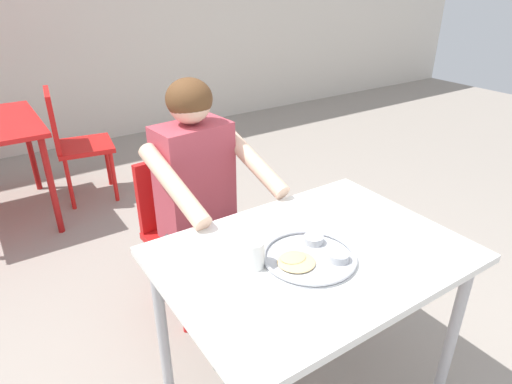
{
  "coord_description": "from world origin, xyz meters",
  "views": [
    {
      "loc": [
        -0.8,
        -0.97,
        1.63
      ],
      "look_at": [
        0.02,
        0.25,
        0.9
      ],
      "focal_mm": 30.91,
      "sensor_mm": 36.0,
      "label": 1
    }
  ],
  "objects": [
    {
      "name": "table_foreground",
      "position": [
        0.09,
        0.0,
        0.66
      ],
      "size": [
        1.06,
        0.77,
        0.75
      ],
      "color": "white",
      "rests_on": "ground"
    },
    {
      "name": "chair_foreground",
      "position": [
        -0.01,
        0.87,
        0.48
      ],
      "size": [
        0.46,
        0.43,
        0.81
      ],
      "color": "red",
      "rests_on": "ground"
    },
    {
      "name": "chair_red_right",
      "position": [
        -0.21,
        2.44,
        0.51
      ],
      "size": [
        0.46,
        0.46,
        0.88
      ],
      "color": "red",
      "rests_on": "ground"
    },
    {
      "name": "diner_foreground",
      "position": [
        0.01,
        0.66,
        0.73
      ],
      "size": [
        0.53,
        0.58,
        1.24
      ],
      "color": "#3E3E3E",
      "rests_on": "ground"
    },
    {
      "name": "drinking_cup",
      "position": [
        -0.13,
        0.04,
        0.8
      ],
      "size": [
        0.08,
        0.08,
        0.1
      ],
      "color": "white",
      "rests_on": "table_foreground"
    },
    {
      "name": "thali_tray",
      "position": [
        0.05,
        -0.03,
        0.76
      ],
      "size": [
        0.33,
        0.33,
        0.03
      ],
      "color": "#B7BABF",
      "rests_on": "table_foreground"
    }
  ]
}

